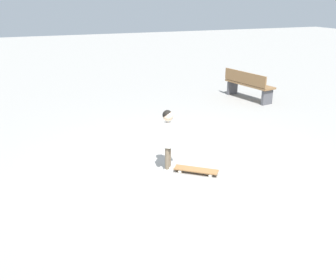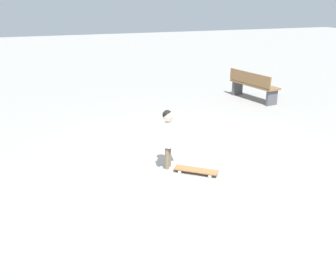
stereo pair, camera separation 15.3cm
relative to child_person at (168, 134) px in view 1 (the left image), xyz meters
The scene contains 4 objects.
ground_plane 0.75m from the child_person, 99.97° to the left, with size 50.00×50.00×0.00m, color gray.
child_person is the anchor object (origin of this frame).
skateboard 0.77m from the child_person, 54.72° to the left, with size 0.61×0.69×0.07m.
street_bench 5.26m from the child_person, 132.98° to the left, with size 1.65×0.74×0.80m.
Camera 1 is at (5.48, -2.49, 2.76)m, focal length 40.45 mm.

